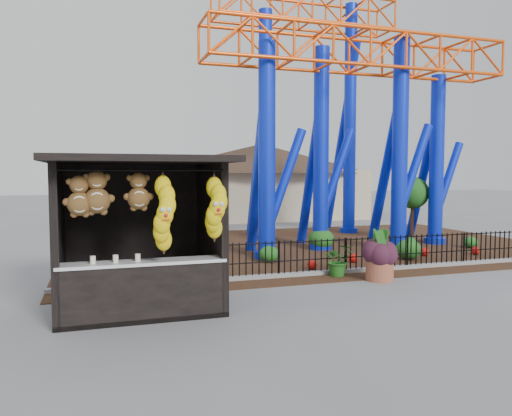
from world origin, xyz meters
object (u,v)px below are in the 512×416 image
object	(u,v)px
roller_coaster	(337,78)
terracotta_planter	(380,269)
potted_plant	(338,260)
prize_booth	(139,236)

from	to	relation	value
roller_coaster	terracotta_planter	world-z (taller)	roller_coaster
roller_coaster	terracotta_planter	size ratio (longest dim) A/B	15.30
terracotta_planter	potted_plant	xyz separation A→B (m)	(-0.78, 0.81, 0.14)
potted_plant	terracotta_planter	bearing A→B (deg)	-40.98
prize_booth	roller_coaster	world-z (taller)	roller_coaster
prize_booth	roller_coaster	distance (m)	11.99
prize_booth	terracotta_planter	xyz separation A→B (m)	(6.19, 0.99, -1.22)
terracotta_planter	roller_coaster	bearing A→B (deg)	73.03
terracotta_planter	potted_plant	bearing A→B (deg)	134.03
potted_plant	roller_coaster	bearing A→B (deg)	68.86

